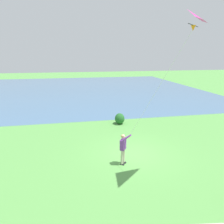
# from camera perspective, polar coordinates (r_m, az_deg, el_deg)

# --- Properties ---
(ground_plane) EXTENTS (120.00, 120.00, 0.00)m
(ground_plane) POSITION_cam_1_polar(r_m,az_deg,el_deg) (13.37, 5.96, -11.08)
(ground_plane) COLOR #569947
(lake_water) EXTENTS (36.00, 44.00, 0.01)m
(lake_water) POSITION_cam_1_polar(r_m,az_deg,el_deg) (36.89, -11.63, 5.85)
(lake_water) COLOR #476B8E
(lake_water) RESTS_ON ground
(person_kite_flyer) EXTENTS (0.57, 0.61, 1.83)m
(person_kite_flyer) POSITION_cam_1_polar(r_m,az_deg,el_deg) (11.77, 3.06, -9.19)
(person_kite_flyer) COLOR #232328
(person_kite_flyer) RESTS_ON ground
(flying_kite) EXTENTS (2.20, 2.66, 5.82)m
(flying_kite) POSITION_cam_1_polar(r_m,az_deg,el_deg) (10.03, 19.26, 21.87)
(flying_kite) COLOR #E02D9E
(lakeside_shrub) EXTENTS (0.97, 0.83, 0.93)m
(lakeside_shrub) POSITION_cam_1_polar(r_m,az_deg,el_deg) (18.53, 2.07, -1.78)
(lakeside_shrub) COLOR #236028
(lakeside_shrub) RESTS_ON ground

